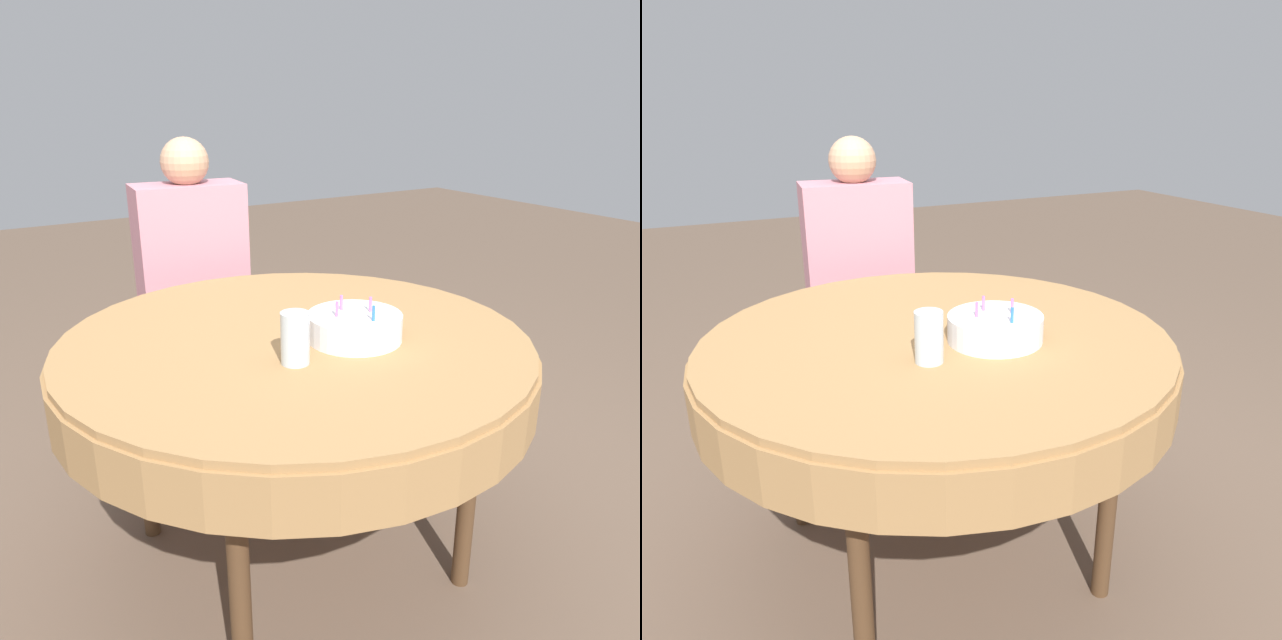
# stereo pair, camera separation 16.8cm
# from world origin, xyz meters

# --- Properties ---
(ground_plane) EXTENTS (12.00, 12.00, 0.00)m
(ground_plane) POSITION_xyz_m (0.00, 0.00, 0.00)
(ground_plane) COLOR brown
(dining_table) EXTENTS (1.29, 1.29, 0.74)m
(dining_table) POSITION_xyz_m (0.00, 0.00, 0.65)
(dining_table) COLOR #9E7547
(dining_table) RESTS_ON ground_plane
(chair) EXTENTS (0.47, 0.47, 0.95)m
(chair) POSITION_xyz_m (0.07, 0.99, 0.51)
(chair) COLOR brown
(chair) RESTS_ON ground_plane
(person) EXTENTS (0.43, 0.34, 1.21)m
(person) POSITION_xyz_m (0.06, 0.90, 0.72)
(person) COLOR tan
(person) RESTS_ON ground_plane
(birthday_cake) EXTENTS (0.25, 0.25, 0.11)m
(birthday_cake) POSITION_xyz_m (0.12, -0.11, 0.77)
(birthday_cake) COLOR white
(birthday_cake) RESTS_ON dining_table
(drinking_glass) EXTENTS (0.07, 0.07, 0.13)m
(drinking_glass) POSITION_xyz_m (-0.09, -0.16, 0.80)
(drinking_glass) COLOR silver
(drinking_glass) RESTS_ON dining_table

